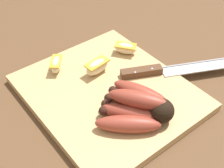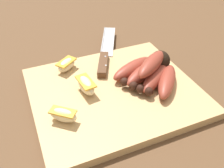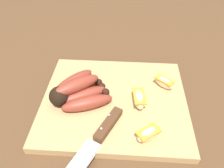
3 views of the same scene
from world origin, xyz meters
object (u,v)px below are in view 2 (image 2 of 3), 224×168
object	(u,v)px
apple_wedge_near	(66,65)
apple_wedge_far	(63,115)
chefs_knife	(106,55)
banana_bunch	(151,71)
apple_wedge_middle	(86,85)

from	to	relation	value
apple_wedge_near	apple_wedge_far	size ratio (longest dim) A/B	1.07
chefs_knife	apple_wedge_near	xyz separation A→B (m)	(-0.12, -0.02, 0.01)
banana_bunch	chefs_knife	size ratio (longest dim) A/B	0.68
chefs_knife	apple_wedge_far	xyz separation A→B (m)	(-0.17, -0.19, 0.01)
banana_bunch	apple_wedge_middle	bearing A→B (deg)	175.11
apple_wedge_middle	apple_wedge_far	bearing A→B (deg)	-135.16
chefs_knife	apple_wedge_middle	distance (m)	0.16
chefs_knife	apple_wedge_far	bearing A→B (deg)	-131.21
banana_bunch	chefs_knife	world-z (taller)	banana_bunch
apple_wedge_middle	banana_bunch	bearing A→B (deg)	-4.89
banana_bunch	chefs_knife	distance (m)	0.15
chefs_knife	apple_wedge_middle	world-z (taller)	apple_wedge_middle
apple_wedge_far	chefs_knife	bearing A→B (deg)	48.79
apple_wedge_near	apple_wedge_middle	size ratio (longest dim) A/B	0.93
banana_bunch	apple_wedge_far	size ratio (longest dim) A/B	3.09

